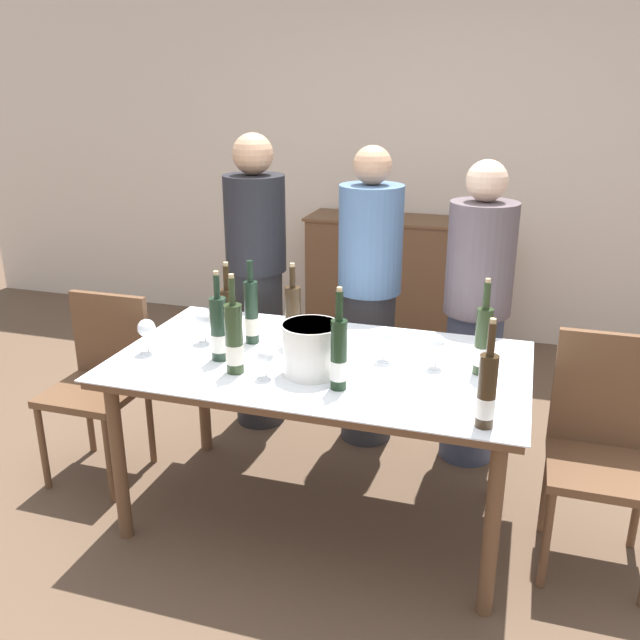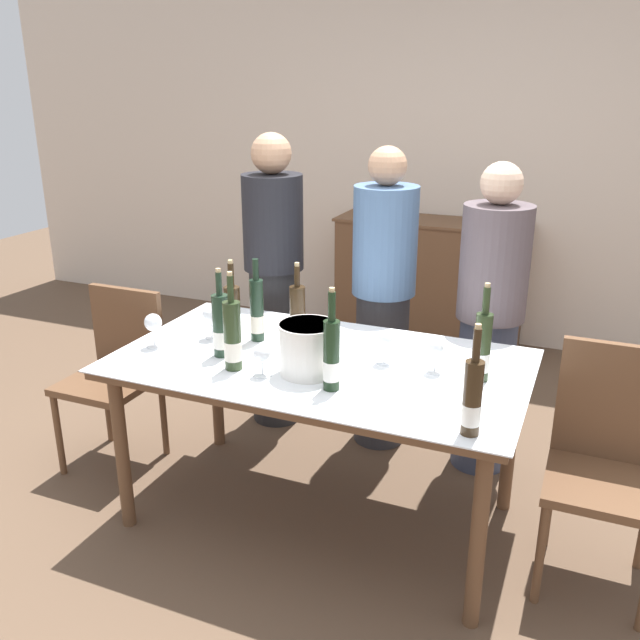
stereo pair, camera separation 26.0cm
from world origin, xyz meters
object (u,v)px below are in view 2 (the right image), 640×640
(person_host, at_px, (274,284))
(dining_table, at_px, (320,376))
(wine_bottle_0, at_px, (257,311))
(wine_glass_2, at_px, (153,324))
(wine_bottle_2, at_px, (233,317))
(wine_bottle_3, at_px, (221,327))
(chair_left_end, at_px, (117,365))
(chair_right_end, at_px, (607,453))
(ice_bucket, at_px, (308,347))
(person_guest_right, at_px, (489,324))
(wine_bottle_6, at_px, (332,356))
(sideboard_cabinet, at_px, (429,283))
(wine_bottle_5, at_px, (472,398))
(wine_glass_1, at_px, (211,315))
(wine_glass_3, at_px, (385,340))
(wine_bottle_1, at_px, (233,337))
(wine_glass_4, at_px, (262,355))
(wine_glass_0, at_px, (436,349))
(person_guest_left, at_px, (383,303))
(wine_bottle_4, at_px, (298,316))

(person_host, bearing_deg, dining_table, -52.44)
(wine_bottle_0, height_order, wine_glass_2, wine_bottle_0)
(wine_bottle_2, distance_m, wine_bottle_3, 0.13)
(chair_left_end, relative_size, chair_right_end, 0.95)
(ice_bucket, relative_size, chair_left_end, 0.27)
(wine_bottle_3, xyz_separation_m, person_guest_right, (0.99, 0.87, -0.13))
(wine_bottle_6, distance_m, wine_glass_2, 0.90)
(wine_bottle_3, bearing_deg, sideboard_cabinet, 83.01)
(wine_bottle_5, distance_m, wine_glass_1, 1.34)
(sideboard_cabinet, height_order, wine_glass_1, sideboard_cabinet)
(wine_glass_3, bearing_deg, wine_glass_1, -178.38)
(wine_bottle_1, relative_size, person_host, 0.25)
(wine_bottle_5, bearing_deg, wine_glass_3, 134.24)
(wine_bottle_2, xyz_separation_m, chair_left_end, (-0.74, 0.07, -0.38))
(dining_table, relative_size, wine_bottle_1, 4.20)
(wine_bottle_6, distance_m, wine_glass_4, 0.31)
(wine_glass_0, xyz_separation_m, person_guest_right, (0.11, 0.69, -0.10))
(wine_bottle_2, distance_m, wine_glass_0, 0.91)
(dining_table, relative_size, person_guest_left, 1.08)
(wine_glass_2, distance_m, wine_glass_3, 1.02)
(wine_glass_1, height_order, person_guest_right, person_guest_right)
(wine_bottle_4, bearing_deg, person_guest_right, 38.22)
(wine_bottle_1, relative_size, person_guest_left, 0.26)
(sideboard_cabinet, xyz_separation_m, wine_bottle_1, (-0.18, -2.57, 0.44))
(chair_left_end, xyz_separation_m, person_host, (0.55, 0.72, 0.30))
(wine_bottle_2, distance_m, wine_glass_1, 0.14)
(wine_bottle_1, bearing_deg, wine_glass_4, -6.57)
(wine_bottle_5, height_order, wine_glass_0, wine_bottle_5)
(wine_bottle_2, relative_size, person_guest_right, 0.25)
(wine_bottle_2, relative_size, wine_bottle_3, 1.01)
(person_guest_left, bearing_deg, person_host, 179.29)
(wine_bottle_5, relative_size, wine_glass_3, 2.65)
(wine_bottle_2, xyz_separation_m, wine_bottle_5, (1.13, -0.40, -0.00))
(wine_glass_3, bearing_deg, person_guest_left, 108.15)
(wine_glass_1, xyz_separation_m, chair_left_end, (-0.60, 0.04, -0.36))
(wine_bottle_4, relative_size, wine_glass_1, 2.39)
(wine_bottle_2, bearing_deg, wine_bottle_6, -24.04)
(wine_bottle_2, relative_size, chair_right_end, 0.41)
(wine_bottle_3, bearing_deg, dining_table, 15.96)
(sideboard_cabinet, height_order, wine_bottle_3, wine_bottle_3)
(sideboard_cabinet, bearing_deg, wine_glass_4, -90.98)
(wine_bottle_1, bearing_deg, wine_glass_3, 27.75)
(person_host, bearing_deg, wine_bottle_1, -72.45)
(wine_bottle_5, xyz_separation_m, wine_glass_4, (-0.86, 0.15, -0.04))
(wine_bottle_2, bearing_deg, ice_bucket, -19.48)
(wine_glass_1, bearing_deg, dining_table, -4.66)
(wine_bottle_1, relative_size, wine_bottle_6, 1.02)
(chair_right_end, relative_size, person_host, 0.58)
(wine_bottle_6, bearing_deg, ice_bucket, 144.14)
(wine_glass_2, bearing_deg, person_guest_right, 34.00)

